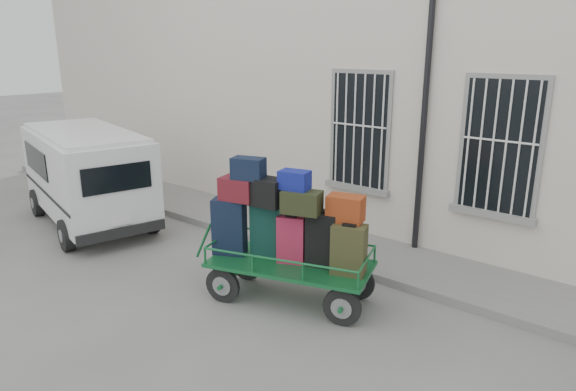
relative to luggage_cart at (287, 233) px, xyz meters
The scene contains 5 objects.
ground 1.14m from the luggage_cart, 167.28° to the left, with size 80.00×80.00×0.00m, color slate.
building 5.86m from the luggage_cart, 92.15° to the left, with size 24.00×5.15×6.00m.
sidewalk 2.49m from the luggage_cart, 95.31° to the left, with size 24.00×1.70×0.15m, color slate.
luggage_cart is the anchor object (origin of this frame).
van 5.71m from the luggage_cart, behind, with size 4.49×2.75×2.12m.
Camera 1 is at (4.87, -5.72, 3.84)m, focal length 32.00 mm.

